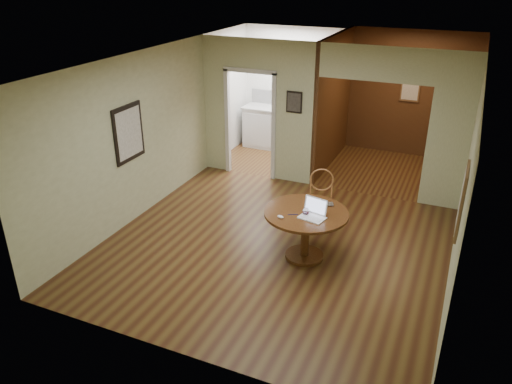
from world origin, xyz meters
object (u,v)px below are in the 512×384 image
at_px(chair, 321,197).
at_px(closed_laptop, 323,206).
at_px(dining_table, 306,224).
at_px(open_laptop, 314,212).

relative_size(chair, closed_laptop, 3.24).
height_order(chair, closed_laptop, chair).
xyz_separation_m(dining_table, closed_laptop, (0.17, 0.26, 0.21)).
bearing_deg(chair, dining_table, -102.02).
xyz_separation_m(open_laptop, closed_laptop, (0.03, 0.35, -0.05)).
height_order(chair, open_laptop, chair).
bearing_deg(closed_laptop, open_laptop, -119.18).
distance_m(chair, closed_laptop, 0.77).
bearing_deg(closed_laptop, dining_table, -147.14).
bearing_deg(dining_table, chair, 94.14).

